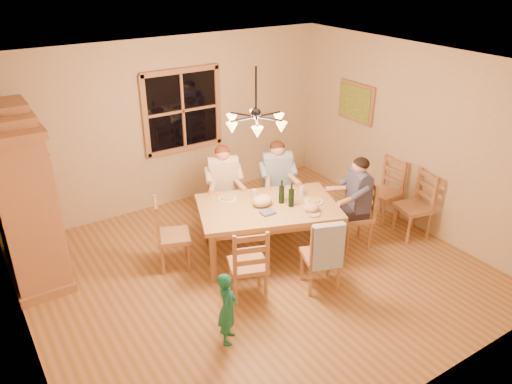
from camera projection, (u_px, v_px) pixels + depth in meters
floor at (256, 272)px, 6.61m from camera, size 5.50×5.50×0.00m
ceiling at (256, 66)px, 5.43m from camera, size 5.50×5.00×0.02m
wall_back at (171, 124)px, 7.91m from camera, size 5.50×0.02×2.70m
wall_left at (10, 244)px, 4.68m from camera, size 0.02×5.00×2.70m
wall_right at (413, 137)px, 7.36m from camera, size 0.02×5.00×2.70m
window at (183, 111)px, 7.90m from camera, size 1.30×0.06×1.30m
painting at (356, 102)px, 8.14m from camera, size 0.06×0.78×0.64m
chandelier at (256, 121)px, 5.70m from camera, size 0.77×0.68×0.71m
armoire at (23, 201)px, 6.13m from camera, size 0.66×1.40×2.30m
dining_table at (268, 212)px, 6.71m from camera, size 2.11×1.69×0.76m
chair_far_left at (224, 210)px, 7.54m from camera, size 0.56×0.55×0.99m
chair_far_right at (277, 204)px, 7.70m from camera, size 0.56×0.55×0.99m
chair_near_left at (248, 275)px, 6.02m from camera, size 0.56×0.55×0.99m
chair_near_right at (320, 266)px, 6.20m from camera, size 0.56×0.55×0.99m
chair_end_left at (174, 246)px, 6.62m from camera, size 0.55×0.56×0.99m
chair_end_right at (354, 225)px, 7.12m from camera, size 0.55×0.56×0.99m
adult_woman at (223, 177)px, 7.31m from camera, size 0.50×0.52×0.87m
adult_plaid_man at (277, 172)px, 7.47m from camera, size 0.50×0.52×0.87m
adult_slate_man at (358, 191)px, 6.89m from camera, size 0.52×0.50×0.87m
towel at (328, 247)px, 5.86m from camera, size 0.39×0.22×0.58m
wine_bottle_a at (282, 192)px, 6.68m from camera, size 0.08×0.08×0.33m
wine_bottle_b at (291, 195)px, 6.58m from camera, size 0.08×0.08×0.33m
plate_woman at (227, 199)px, 6.83m from camera, size 0.26×0.26×0.02m
plate_plaid at (287, 193)px, 6.99m from camera, size 0.26×0.26×0.02m
plate_slate at (313, 201)px, 6.76m from camera, size 0.26×0.26×0.02m
wine_glass_a at (254, 194)px, 6.82m from camera, size 0.06×0.06×0.14m
wine_glass_b at (302, 191)px, 6.92m from camera, size 0.06×0.06×0.14m
cap at (311, 208)px, 6.50m from camera, size 0.20×0.20×0.11m
napkin at (268, 213)px, 6.46m from camera, size 0.22×0.19×0.03m
cloth_bundle at (262, 201)px, 6.63m from camera, size 0.28×0.22×0.15m
child at (228, 308)px, 5.27m from camera, size 0.35×0.37×0.86m
chair_spare_front at (412, 217)px, 7.34m from camera, size 0.50×0.52×0.99m
chair_spare_back at (383, 202)px, 7.78m from camera, size 0.43×0.45×0.99m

